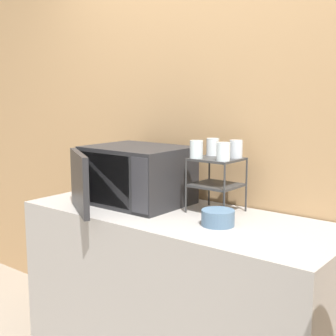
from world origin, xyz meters
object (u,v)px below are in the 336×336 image
(microwave, at_px, (135,175))
(glass_front_right, at_px, (223,152))
(glass_back_left, at_px, (213,147))
(glass_front_left, at_px, (196,149))
(dish_rack, at_px, (216,173))
(glass_back_right, at_px, (236,149))
(bowl, at_px, (218,218))

(microwave, xyz_separation_m, glass_front_right, (0.54, 0.06, 0.17))
(glass_front_right, relative_size, glass_back_left, 1.00)
(glass_front_left, height_order, glass_front_right, same)
(dish_rack, distance_m, glass_front_right, 0.16)
(dish_rack, xyz_separation_m, glass_back_left, (-0.07, 0.07, 0.13))
(glass_back_right, bearing_deg, dish_rack, -137.27)
(glass_front_left, bearing_deg, dish_rack, 42.41)
(microwave, height_order, glass_back_right, glass_back_right)
(glass_back_right, bearing_deg, glass_front_right, -87.34)
(glass_front_right, xyz_separation_m, bowl, (0.06, -0.14, -0.30))
(microwave, bearing_deg, bowl, -7.58)
(glass_back_left, bearing_deg, bowl, -52.18)
(microwave, bearing_deg, glass_back_right, 19.76)
(glass_front_left, bearing_deg, microwave, -172.18)
(dish_rack, relative_size, glass_front_right, 3.12)
(glass_back_right, distance_m, bowl, 0.41)
(microwave, relative_size, glass_back_right, 7.40)
(glass_front_left, xyz_separation_m, glass_back_right, (0.15, 0.14, 0.00))
(glass_front_left, relative_size, bowl, 0.58)
(glass_front_right, bearing_deg, glass_back_left, 137.64)
(dish_rack, bearing_deg, glass_back_right, 42.73)
(microwave, relative_size, bowl, 4.33)
(glass_front_right, height_order, glass_back_left, same)
(glass_back_right, xyz_separation_m, glass_back_left, (-0.15, 0.01, 0.00))
(dish_rack, relative_size, glass_front_left, 3.12)
(glass_front_left, bearing_deg, bowl, -30.98)
(glass_back_right, relative_size, bowl, 0.58)
(microwave, height_order, glass_front_left, glass_front_left)
(microwave, distance_m, glass_front_right, 0.57)
(glass_front_left, distance_m, glass_front_right, 0.16)
(glass_front_right, relative_size, bowl, 0.58)
(microwave, distance_m, bowl, 0.62)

